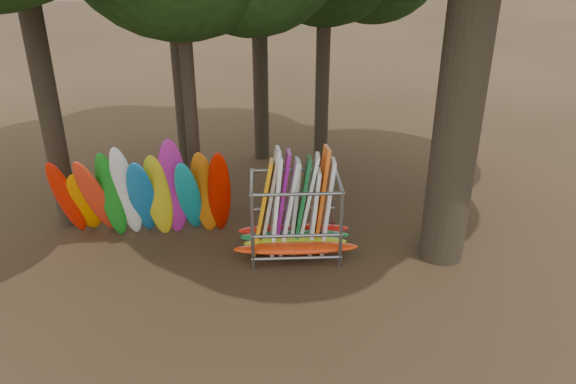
{
  "coord_description": "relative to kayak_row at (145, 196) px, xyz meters",
  "views": [
    {
      "loc": [
        0.08,
        -12.2,
        7.87
      ],
      "look_at": [
        0.76,
        1.5,
        1.4
      ],
      "focal_mm": 35.0,
      "sensor_mm": 36.0,
      "label": 1
    }
  ],
  "objects": [
    {
      "name": "storage_rack",
      "position": [
        3.98,
        -0.85,
        -0.35
      ],
      "size": [
        3.24,
        1.55,
        2.88
      ],
      "color": "gray",
      "rests_on": "ground"
    },
    {
      "name": "kayak_row",
      "position": [
        0.0,
        0.0,
        0.0
      ],
      "size": [
        4.87,
        1.95,
        3.23
      ],
      "color": "red",
      "rests_on": "ground"
    },
    {
      "name": "ground",
      "position": [
        3.09,
        -1.52,
        -1.37
      ],
      "size": [
        120.0,
        120.0,
        0.0
      ],
      "primitive_type": "plane",
      "color": "#47331E",
      "rests_on": "ground"
    }
  ]
}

